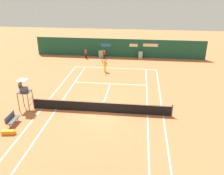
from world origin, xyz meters
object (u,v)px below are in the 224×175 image
at_px(ball_kid_left_post, 104,54).
at_px(ball_kid_centre_post, 86,54).
at_px(player_on_baseline, 105,65).
at_px(tennis_ball_mid_court, 80,77).
at_px(player_bench, 12,119).
at_px(equipment_bag, 9,132).
at_px(umpire_chair, 24,90).
at_px(tennis_ball_near_service_line, 110,72).

bearing_deg(ball_kid_left_post, ball_kid_centre_post, 9.85).
height_order(player_on_baseline, tennis_ball_mid_court, player_on_baseline).
bearing_deg(player_bench, equipment_bag, 18.16).
height_order(umpire_chair, tennis_ball_near_service_line, umpire_chair).
height_order(umpire_chair, player_on_baseline, umpire_chair).
height_order(equipment_bag, tennis_ball_near_service_line, equipment_bag).
bearing_deg(umpire_chair, player_on_baseline, 151.85).
xyz_separation_m(ball_kid_centre_post, tennis_ball_mid_court, (0.99, -7.59, -0.69)).
height_order(ball_kid_centre_post, tennis_ball_near_service_line, ball_kid_centre_post).
distance_m(player_bench, ball_kid_centre_post, 18.45).
relative_size(equipment_bag, ball_kid_centre_post, 0.85).
relative_size(player_on_baseline, tennis_ball_near_service_line, 26.36).
bearing_deg(player_bench, player_on_baseline, 157.02).
distance_m(equipment_bag, ball_kid_left_post, 20.13).
height_order(player_bench, equipment_bag, player_bench).
bearing_deg(umpire_chair, ball_kid_left_post, 163.59).
distance_m(player_on_baseline, tennis_ball_mid_court, 3.51).
bearing_deg(player_on_baseline, player_bench, 71.54).
xyz_separation_m(player_on_baseline, ball_kid_centre_post, (-3.62, 5.45, -0.21)).
bearing_deg(tennis_ball_near_service_line, umpire_chair, -120.73).
bearing_deg(ball_kid_centre_post, umpire_chair, 85.87).
relative_size(ball_kid_left_post, tennis_ball_near_service_line, 18.92).
height_order(player_on_baseline, ball_kid_left_post, player_on_baseline).
relative_size(ball_kid_left_post, tennis_ball_mid_court, 18.92).
relative_size(umpire_chair, equipment_bag, 2.55).
height_order(ball_kid_left_post, tennis_ball_mid_court, ball_kid_left_post).
distance_m(umpire_chair, player_on_baseline, 11.72).
height_order(umpire_chair, ball_kid_left_post, umpire_chair).
bearing_deg(ball_kid_left_post, player_bench, 85.78).
distance_m(equipment_bag, ball_kid_centre_post, 19.75).
relative_size(umpire_chair, tennis_ball_near_service_line, 40.45).
height_order(umpire_chair, tennis_ball_mid_court, umpire_chair).
relative_size(equipment_bag, player_on_baseline, 0.60).
height_order(player_bench, tennis_ball_mid_court, player_bench).
distance_m(player_on_baseline, tennis_ball_near_service_line, 1.09).
height_order(ball_kid_left_post, tennis_ball_near_service_line, ball_kid_left_post).
distance_m(umpire_chair, tennis_ball_mid_court, 8.83).
relative_size(player_bench, tennis_ball_near_service_line, 20.68).
distance_m(ball_kid_centre_post, tennis_ball_mid_court, 7.68).
relative_size(equipment_bag, tennis_ball_near_service_line, 15.84).
xyz_separation_m(umpire_chair, player_bench, (0.04, -2.60, -1.27)).
relative_size(player_on_baseline, ball_kid_left_post, 1.39).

